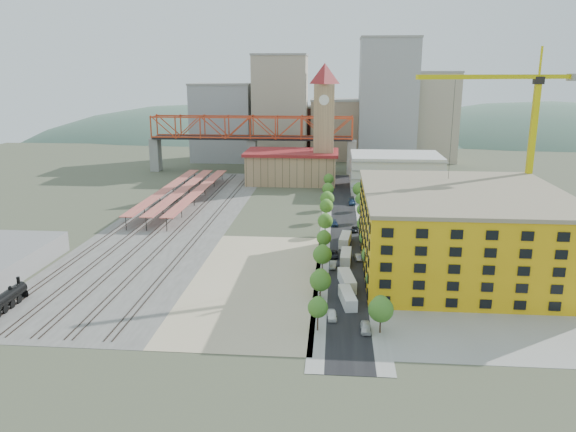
# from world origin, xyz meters

# --- Properties ---
(ground) EXTENTS (400.00, 400.00, 0.00)m
(ground) POSITION_xyz_m (0.00, 0.00, 0.00)
(ground) COLOR #474C38
(ground) RESTS_ON ground
(ballast_strip) EXTENTS (36.00, 165.00, 0.06)m
(ballast_strip) POSITION_xyz_m (-36.00, 17.50, 0.03)
(ballast_strip) COLOR #605E59
(ballast_strip) RESTS_ON ground
(dirt_lot) EXTENTS (28.00, 67.00, 0.06)m
(dirt_lot) POSITION_xyz_m (-4.00, -31.50, 0.03)
(dirt_lot) COLOR tan
(dirt_lot) RESTS_ON ground
(street_asphalt) EXTENTS (12.00, 170.00, 0.06)m
(street_asphalt) POSITION_xyz_m (16.00, 15.00, 0.03)
(street_asphalt) COLOR black
(street_asphalt) RESTS_ON ground
(sidewalk_west) EXTENTS (3.00, 170.00, 0.04)m
(sidewalk_west) POSITION_xyz_m (10.50, 15.00, 0.02)
(sidewalk_west) COLOR gray
(sidewalk_west) RESTS_ON ground
(sidewalk_east) EXTENTS (3.00, 170.00, 0.04)m
(sidewalk_east) POSITION_xyz_m (21.50, 15.00, 0.02)
(sidewalk_east) COLOR gray
(sidewalk_east) RESTS_ON ground
(construction_pad) EXTENTS (50.00, 90.00, 0.06)m
(construction_pad) POSITION_xyz_m (45.00, -20.00, 0.03)
(construction_pad) COLOR gray
(construction_pad) RESTS_ON ground
(rail_tracks) EXTENTS (26.56, 160.00, 0.18)m
(rail_tracks) POSITION_xyz_m (-37.80, 17.50, 0.15)
(rail_tracks) COLOR #382B23
(rail_tracks) RESTS_ON ground
(platform_canopies) EXTENTS (16.00, 80.00, 4.12)m
(platform_canopies) POSITION_xyz_m (-41.00, 45.00, 3.99)
(platform_canopies) COLOR #D87553
(platform_canopies) RESTS_ON ground
(station_hall) EXTENTS (38.00, 24.00, 13.10)m
(station_hall) POSITION_xyz_m (-5.00, 82.00, 6.67)
(station_hall) COLOR tan
(station_hall) RESTS_ON ground
(clock_tower) EXTENTS (12.00, 12.00, 52.00)m
(clock_tower) POSITION_xyz_m (8.00, 79.99, 28.70)
(clock_tower) COLOR tan
(clock_tower) RESTS_ON ground
(parking_garage) EXTENTS (34.00, 26.00, 14.00)m
(parking_garage) POSITION_xyz_m (36.00, 70.00, 7.00)
(parking_garage) COLOR silver
(parking_garage) RESTS_ON ground
(truss_bridge) EXTENTS (94.00, 9.60, 25.60)m
(truss_bridge) POSITION_xyz_m (-25.00, 105.00, 18.86)
(truss_bridge) COLOR gray
(truss_bridge) RESTS_ON ground
(construction_building) EXTENTS (44.60, 50.60, 18.80)m
(construction_building) POSITION_xyz_m (42.00, -20.00, 9.41)
(construction_building) COLOR yellow
(construction_building) RESTS_ON ground
(street_trees) EXTENTS (15.40, 124.40, 8.00)m
(street_trees) POSITION_xyz_m (16.00, 5.00, 0.00)
(street_trees) COLOR #3E7021
(street_trees) RESTS_ON ground
(skyline) EXTENTS (133.00, 46.00, 60.00)m
(skyline) POSITION_xyz_m (7.47, 142.31, 22.81)
(skyline) COLOR #9EA0A3
(skyline) RESTS_ON ground
(distant_hills) EXTENTS (647.00, 264.00, 227.00)m
(distant_hills) POSITION_xyz_m (45.28, 260.00, -79.54)
(distant_hills) COLOR #4C6B59
(distant_hills) RESTS_ON ground
(tower_crane) EXTENTS (44.34, 20.61, 50.86)m
(tower_crane) POSITION_xyz_m (60.71, 2.35, 31.39)
(tower_crane) COLOR #D9C70E
(tower_crane) RESTS_ON ground
(site_trailer_a) EXTENTS (3.75, 9.27, 2.47)m
(site_trailer_a) POSITION_xyz_m (16.00, -42.56, 1.23)
(site_trailer_a) COLOR silver
(site_trailer_a) RESTS_ON ground
(site_trailer_b) EXTENTS (4.01, 10.07, 2.68)m
(site_trailer_b) POSITION_xyz_m (16.00, -33.28, 1.34)
(site_trailer_b) COLOR silver
(site_trailer_b) RESTS_ON ground
(site_trailer_c) EXTENTS (2.92, 9.31, 2.51)m
(site_trailer_c) POSITION_xyz_m (16.00, -17.08, 1.26)
(site_trailer_c) COLOR silver
(site_trailer_c) RESTS_ON ground
(site_trailer_d) EXTENTS (3.59, 9.77, 2.61)m
(site_trailer_d) POSITION_xyz_m (16.00, -2.96, 1.31)
(site_trailer_d) COLOR silver
(site_trailer_d) RESTS_ON ground
(car_0) EXTENTS (1.96, 4.41, 1.47)m
(car_0) POSITION_xyz_m (13.00, -49.93, 0.74)
(car_0) COLOR white
(car_0) RESTS_ON ground
(car_1) EXTENTS (1.82, 4.55, 1.47)m
(car_1) POSITION_xyz_m (13.00, -21.68, 0.74)
(car_1) COLOR gray
(car_1) RESTS_ON ground
(car_2) EXTENTS (2.39, 5.12, 1.42)m
(car_2) POSITION_xyz_m (13.00, -13.98, 0.71)
(car_2) COLOR black
(car_2) RESTS_ON ground
(car_3) EXTENTS (2.67, 5.04, 1.39)m
(car_3) POSITION_xyz_m (13.00, 15.70, 0.70)
(car_3) COLOR navy
(car_3) RESTS_ON ground
(car_4) EXTENTS (1.82, 4.50, 1.53)m
(car_4) POSITION_xyz_m (19.00, -54.63, 0.77)
(car_4) COLOR silver
(car_4) RESTS_ON ground
(car_5) EXTENTS (1.92, 4.11, 1.30)m
(car_5) POSITION_xyz_m (19.00, -15.43, 0.65)
(car_5) COLOR #9F9FA4
(car_5) RESTS_ON ground
(car_6) EXTENTS (2.95, 5.06, 1.32)m
(car_6) POSITION_xyz_m (19.00, 9.73, 0.66)
(car_6) COLOR black
(car_6) RESTS_ON ground
(car_7) EXTENTS (2.45, 5.58, 1.60)m
(car_7) POSITION_xyz_m (19.00, 43.87, 0.80)
(car_7) COLOR navy
(car_7) RESTS_ON ground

